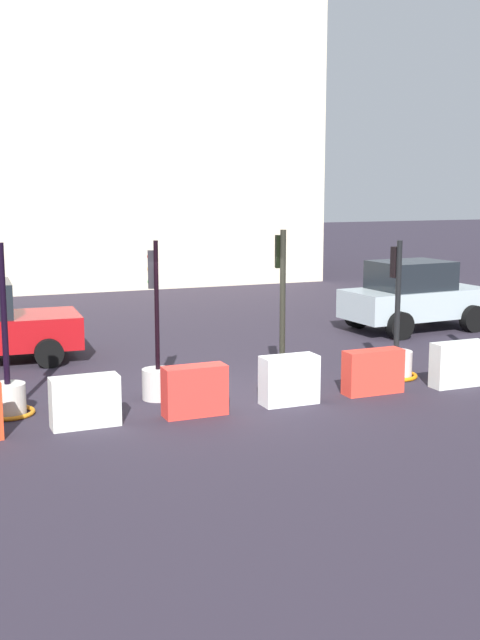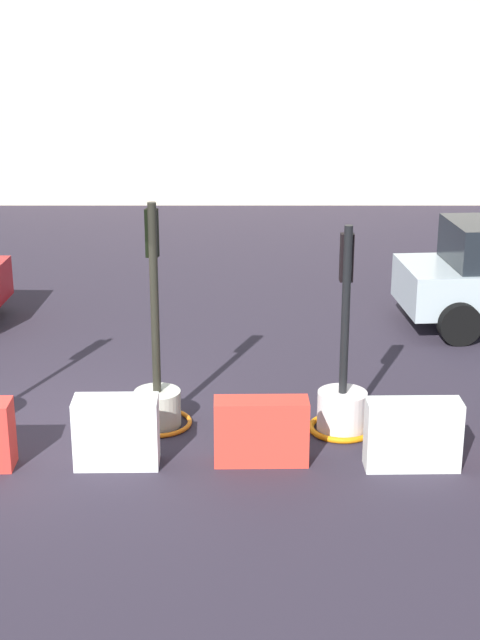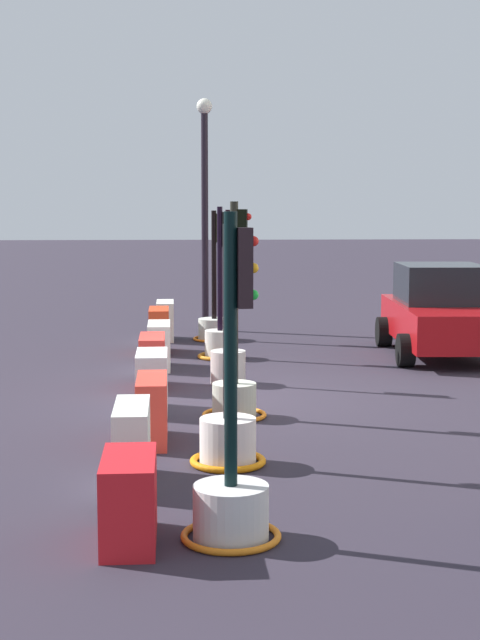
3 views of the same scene
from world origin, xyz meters
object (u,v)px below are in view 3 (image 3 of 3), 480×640
Objects in this scene: construction_barrier_0 at (165,321)px; construction_barrier_5 at (152,410)px; traffic_light_0 at (215,319)px; traffic_light_4 at (229,426)px; construction_barrier_3 at (152,362)px; construction_barrier_4 at (152,382)px; traffic_light_5 at (232,490)px; construction_barrier_6 at (132,445)px; street_lamp_post at (205,192)px; traffic_light_1 at (221,333)px; construction_barrier_7 at (129,500)px; construction_barrier_1 at (159,331)px; construction_barrier_2 at (159,346)px; traffic_light_2 at (229,349)px; traffic_light_3 at (235,382)px; car_red_compact at (442,312)px.

construction_barrier_0 is 8.95m from construction_barrier_5.
traffic_light_0 reaches higher than traffic_light_4.
construction_barrier_4 reaches higher than construction_barrier_3.
construction_barrier_6 is at bearing -150.25° from traffic_light_5.
traffic_light_4 is 0.52× the size of street_lamp_post.
construction_barrier_7 is (10.06, -1.13, -0.09)m from traffic_light_1.
traffic_light_5 is 5.39m from construction_barrier_4.
traffic_light_5 is 2.00m from construction_barrier_6.
construction_barrier_1 is 3.65m from construction_barrier_3.
traffic_light_0 is 1.02× the size of traffic_light_4.
construction_barrier_5 is (5.38, 0.08, -0.00)m from construction_barrier_2.
construction_barrier_2 is at bearing -0.33° from construction_barrier_0.
traffic_light_2 is at bearing 20.59° from construction_barrier_1.
construction_barrier_5 is (6.46, -1.07, -0.07)m from traffic_light_1.
traffic_light_5 is 10.78m from construction_barrier_1.
traffic_light_0 is 0.98× the size of traffic_light_2.
construction_barrier_4 is at bearing -108.67° from traffic_light_3.
traffic_light_0 reaches higher than construction_barrier_6.
traffic_light_1 is 4.84m from construction_barrier_4.
traffic_light_3 is at bearing 8.72° from construction_barrier_0.
traffic_light_1 reaches higher than car_red_compact.
construction_barrier_2 is at bearing -10.16° from street_lamp_post.
traffic_light_0 is at bearing 87.76° from construction_barrier_0.
traffic_light_4 is 2.70m from construction_barrier_7.
traffic_light_0 is at bearing -179.33° from traffic_light_3.
construction_barrier_2 is at bearing -17.25° from traffic_light_0.
construction_barrier_5 is 1.01× the size of construction_barrier_6.
construction_barrier_1 is 0.25× the size of car_red_compact.
construction_barrier_0 is (-12.50, -0.91, -0.04)m from traffic_light_5.
construction_barrier_6 reaches higher than construction_barrier_5.
traffic_light_1 is 10.13m from construction_barrier_7.
traffic_light_2 is at bearing 163.66° from construction_barrier_5.
traffic_light_1 is 2.64× the size of construction_barrier_2.
traffic_light_2 is at bearing 12.98° from construction_barrier_0.
traffic_light_1 is 1.58m from construction_barrier_2.
traffic_light_4 is 2.71× the size of construction_barrier_0.
traffic_light_4 is at bearing 40.37° from construction_barrier_5.
traffic_light_5 reaches higher than traffic_light_2.
construction_barrier_1 is (-5.83, -1.24, -0.05)m from traffic_light_3.
traffic_light_2 is 2.81× the size of construction_barrier_4.
street_lamp_post is at bearing 176.32° from construction_barrier_7.
traffic_light_2 is 2.65× the size of construction_barrier_3.
traffic_light_3 is 1.24m from construction_barrier_4.
traffic_light_2 is 5.79m from construction_barrier_6.
construction_barrier_0 is 1.77m from construction_barrier_1.
construction_barrier_0 is 3.57m from construction_barrier_2.
construction_barrier_3 is 1.79m from construction_barrier_4.
traffic_light_5 is at bearing 7.86° from construction_barrier_3.
traffic_light_3 is at bearing 140.83° from construction_barrier_5.
traffic_light_3 reaches higher than traffic_light_0.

